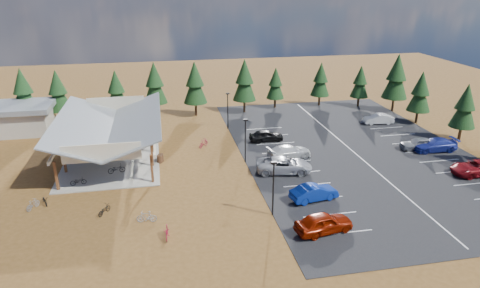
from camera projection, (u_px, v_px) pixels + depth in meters
ground at (204, 173)px, 46.22m from camera, size 140.00×140.00×0.00m
asphalt_lot at (352, 150)px, 52.25m from camera, size 27.00×44.00×0.04m
concrete_pad at (113, 155)px, 50.84m from camera, size 10.60×18.60×0.10m
bike_pavilion at (110, 125)px, 49.48m from camera, size 11.65×19.40×4.97m
outbuilding at (11, 118)px, 57.72m from camera, size 11.00×7.00×3.90m
lamp_post_0 at (273, 185)px, 36.87m from camera, size 0.50×0.25×5.14m
lamp_post_1 at (245, 138)px, 47.87m from camera, size 0.50×0.25×5.14m
lamp_post_2 at (228, 108)px, 58.87m from camera, size 0.50×0.25×5.14m
trash_bin_0 at (160, 159)px, 48.57m from camera, size 0.60×0.60×0.90m
trash_bin_1 at (161, 158)px, 49.00m from camera, size 0.60×0.60×0.90m
pine_0 at (23, 90)px, 60.23m from camera, size 3.49×3.49×8.13m
pine_1 at (58, 91)px, 60.75m from camera, size 3.34×3.34×7.79m
pine_2 at (116, 90)px, 62.31m from camera, size 3.19×3.19×7.43m
pine_3 at (155, 83)px, 64.12m from camera, size 3.53×3.53×8.23m
pine_4 at (195, 83)px, 64.10m from camera, size 3.57×3.57×8.31m
pine_5 at (244, 80)px, 65.54m from camera, size 3.60×3.60×8.39m
pine_6 at (275, 83)px, 68.38m from camera, size 2.84×2.84×6.62m
pine_7 at (321, 79)px, 69.51m from camera, size 3.08×3.08×7.18m
pine_8 at (360, 82)px, 69.09m from camera, size 2.91×2.91×6.78m
pine_11 at (465, 106)px, 54.13m from camera, size 3.20×3.20×7.47m
pine_12 at (420, 92)px, 60.76m from camera, size 3.26×3.26×7.60m
pine_13 at (396, 77)px, 65.92m from camera, size 3.90×3.90×9.08m
bike_0 at (78, 181)px, 43.12m from camera, size 1.63×0.79×0.82m
bike_1 at (93, 155)px, 49.38m from camera, size 1.79×1.04×1.04m
bike_2 at (86, 145)px, 52.31m from camera, size 2.00×1.17×0.99m
bike_3 at (96, 136)px, 55.41m from camera, size 1.65×0.61×0.97m
bike_4 at (117, 169)px, 45.77m from camera, size 1.89×0.92×0.95m
bike_5 at (134, 155)px, 49.29m from camera, size 1.78×0.84×1.03m
bike_6 at (142, 144)px, 53.01m from camera, size 1.56×0.55×0.82m
bike_7 at (142, 131)px, 56.89m from camera, size 1.88×1.00×1.09m
bike_8 at (45, 200)px, 39.55m from camera, size 1.15×1.66×0.83m
bike_9 at (33, 204)px, 38.73m from camera, size 1.16×1.58×0.94m
bike_11 at (167, 232)px, 34.36m from camera, size 0.62×1.78×1.05m
bike_12 at (104, 210)px, 37.91m from camera, size 1.32×1.69×0.85m
bike_13 at (147, 217)px, 36.59m from camera, size 1.78×0.69×1.04m
bike_15 at (204, 143)px, 53.21m from camera, size 1.53×1.61×1.04m
car_0 at (324, 223)px, 35.03m from camera, size 5.19×2.85×1.67m
car_1 at (314, 192)px, 40.19m from camera, size 4.82×2.42×1.52m
car_2 at (284, 165)px, 46.00m from camera, size 6.40×3.76×1.67m
car_3 at (289, 152)px, 49.76m from camera, size 5.61×3.11×1.54m
car_4 at (266, 136)px, 54.95m from camera, size 4.43×1.89×1.49m
car_6 at (477, 168)px, 45.46m from camera, size 5.57×2.65×1.53m
car_7 at (435, 145)px, 51.76m from camera, size 5.44×2.41×1.55m
car_8 at (419, 144)px, 52.20m from camera, size 4.68×2.52×1.51m
car_9 at (378, 119)px, 61.68m from camera, size 4.42×1.88×1.42m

